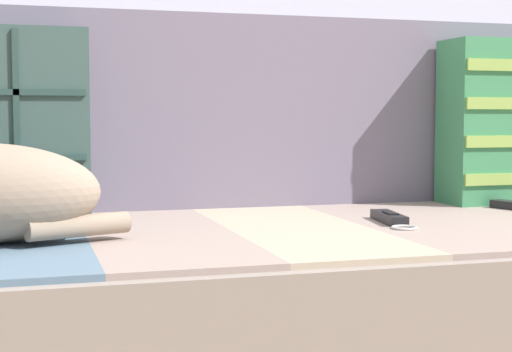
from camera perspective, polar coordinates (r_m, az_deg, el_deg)
couch at (r=1.59m, az=6.77°, el=-9.81°), size 2.19×0.85×0.36m
sofa_backrest at (r=1.88m, az=2.61°, el=4.69°), size 2.14×0.14×0.44m
game_remote_far at (r=1.55m, az=9.73°, el=-3.05°), size 0.07×0.19×0.02m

